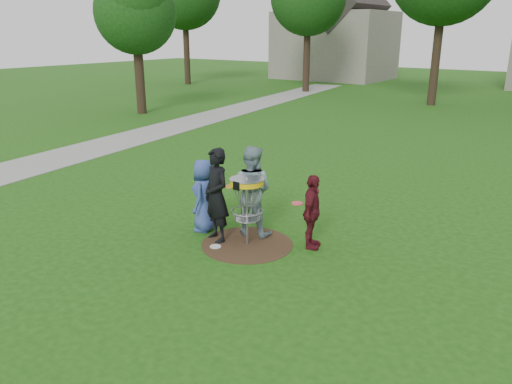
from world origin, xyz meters
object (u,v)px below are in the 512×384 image
Objects in this scene: player_black at (216,195)px; disc_golf_basket at (247,195)px; player_maroon at (312,212)px; player_grey at (251,191)px; player_blue at (204,195)px.

disc_golf_basket is (0.62, 0.16, 0.08)m from player_black.
player_maroon reaches higher than disc_golf_basket.
player_black is 1.01× the size of player_grey.
player_black is 0.76m from player_grey.
player_grey is 1.34× the size of disc_golf_basket.
player_blue is 1.10× the size of disc_golf_basket.
player_grey reaches higher than player_maroon.
player_maroon is at bearing 81.37° from player_blue.
disc_golf_basket is (1.17, -0.10, 0.26)m from player_blue.
player_blue reaches higher than disc_golf_basket.
player_black is 1.36× the size of disc_golf_basket.
player_black is 1.88m from player_maroon.
player_blue is 0.64m from player_black.
player_grey is (0.90, 0.42, 0.17)m from player_blue.
player_maroon is (1.70, 0.76, -0.21)m from player_black.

